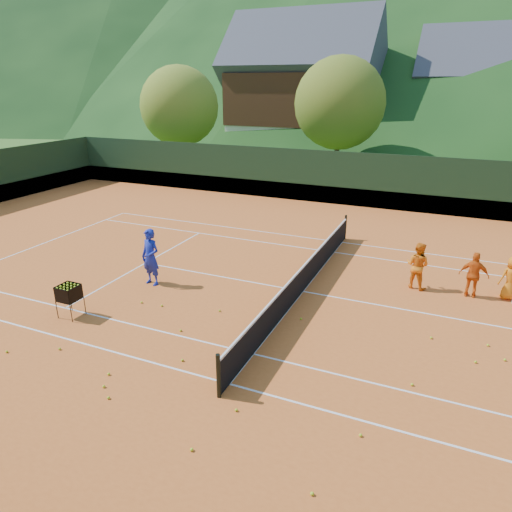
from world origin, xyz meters
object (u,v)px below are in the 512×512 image
at_px(student_c, 511,278).
at_px(chalet_mid, 489,102).
at_px(student_b, 474,275).
at_px(ball_hopper, 69,293).
at_px(student_a, 417,265).
at_px(coach, 151,257).
at_px(tennis_net, 303,278).
at_px(chalet_left, 303,93).

height_order(student_c, chalet_mid, chalet_mid).
height_order(student_b, ball_hopper, student_b).
distance_m(ball_hopper, chalet_mid, 40.41).
relative_size(student_a, student_b, 1.05).
bearing_deg(student_b, student_c, -158.46).
relative_size(coach, ball_hopper, 1.98).
bearing_deg(ball_hopper, student_c, 28.60).
relative_size(student_a, ball_hopper, 1.62).
relative_size(student_c, ball_hopper, 1.44).
relative_size(student_a, student_c, 1.12).
distance_m(tennis_net, chalet_left, 32.04).
bearing_deg(student_a, chalet_left, -45.59).
xyz_separation_m(tennis_net, ball_hopper, (-5.81, -4.42, 0.25)).
bearing_deg(tennis_net, student_c, 19.07).
height_order(student_a, chalet_left, chalet_left).
relative_size(coach, student_c, 1.38).
bearing_deg(coach, chalet_mid, 82.04).
bearing_deg(student_a, ball_hopper, 53.13).
height_order(coach, student_b, coach).
bearing_deg(ball_hopper, student_b, 29.65).
bearing_deg(chalet_mid, chalet_left, -165.96).
distance_m(student_b, chalet_left, 32.36).
bearing_deg(tennis_net, chalet_left, 108.43).
bearing_deg(student_c, student_a, -14.84).
bearing_deg(student_a, student_b, -161.84).
height_order(student_a, chalet_mid, chalet_mid).
height_order(chalet_left, chalet_mid, chalet_left).
xyz_separation_m(student_b, chalet_left, (-15.15, 28.18, 4.86)).
bearing_deg(student_b, student_a, 3.74).
xyz_separation_m(coach, student_a, (8.39, 3.34, -0.18)).
height_order(student_a, student_c, student_a).
height_order(student_b, tennis_net, student_b).
bearing_deg(tennis_net, chalet_mid, 79.99).
xyz_separation_m(chalet_left, chalet_mid, (16.00, 4.00, -0.66)).
relative_size(student_a, chalet_mid, 0.13).
relative_size(student_b, chalet_mid, 0.12).
height_order(student_c, ball_hopper, student_c).
xyz_separation_m(student_a, student_b, (1.74, -0.02, -0.04)).
bearing_deg(tennis_net, coach, -163.31).
bearing_deg(chalet_left, student_c, -59.72).
xyz_separation_m(student_c, chalet_left, (-16.25, 27.84, 4.91)).
distance_m(student_a, student_b, 1.74).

